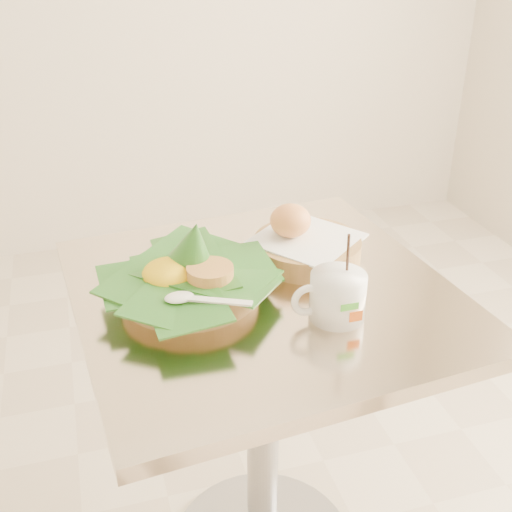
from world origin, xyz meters
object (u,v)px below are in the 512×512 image
object	(u,v)px
rice_basket	(189,275)
coffee_mug	(336,295)
bread_basket	(304,244)
cafe_table	(263,380)

from	to	relation	value
rice_basket	coffee_mug	size ratio (longest dim) A/B	1.90
rice_basket	bread_basket	xyz separation A→B (m)	(0.26, 0.08, -0.01)
cafe_table	bread_basket	distance (m)	0.30
cafe_table	bread_basket	size ratio (longest dim) A/B	2.86
rice_basket	bread_basket	size ratio (longest dim) A/B	1.22
rice_basket	bread_basket	distance (m)	0.27
bread_basket	coffee_mug	size ratio (longest dim) A/B	1.56
cafe_table	rice_basket	size ratio (longest dim) A/B	2.34
cafe_table	rice_basket	bearing A→B (deg)	171.55
cafe_table	rice_basket	world-z (taller)	rice_basket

